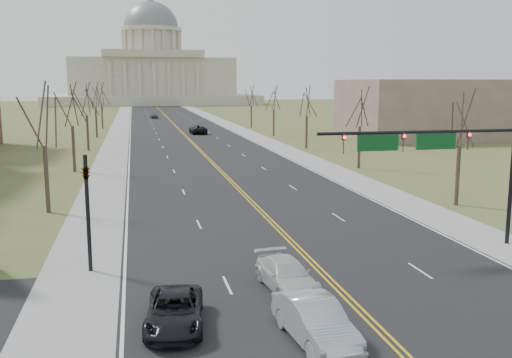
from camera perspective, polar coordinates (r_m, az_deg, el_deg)
name	(u,v)px	position (r m, az deg, el deg)	size (l,w,h in m)	color
road	(176,127)	(126.26, -7.97, 5.21)	(20.00, 380.00, 0.01)	black
cross_road	(358,309)	(25.27, 10.18, -12.65)	(120.00, 14.00, 0.01)	black
sidewalk_left	(120,127)	(125.97, -13.44, 5.04)	(4.00, 380.00, 0.03)	gray
sidewalk_right	(230,126)	(127.69, -2.57, 5.35)	(4.00, 380.00, 0.03)	gray
center_line	(176,127)	(126.26, -7.97, 5.22)	(0.42, 380.00, 0.01)	gold
edge_line_left	(131,127)	(125.94, -12.43, 5.07)	(0.15, 380.00, 0.01)	silver
edge_line_right	(221,126)	(127.34, -3.55, 5.33)	(0.15, 380.00, 0.01)	silver
capitol	(153,72)	(265.69, -10.31, 10.48)	(90.00, 60.00, 50.00)	beige
signal_mast	(435,150)	(33.65, 17.43, 2.78)	(12.12, 0.44, 7.20)	black
signal_left	(87,200)	(29.75, -16.53, -2.03)	(0.32, 0.36, 6.00)	black
tree_r_0	(461,122)	(46.68, 19.80, 5.41)	(3.74, 3.74, 8.50)	#382821
tree_l_0	(43,119)	(44.12, -20.54, 5.67)	(3.96, 3.96, 9.00)	#382821
tree_r_1	(360,110)	(64.52, 10.39, 6.83)	(3.74, 3.74, 8.50)	#382821
tree_l_1	(71,107)	(63.95, -17.98, 6.85)	(3.96, 3.96, 9.00)	#382821
tree_r_2	(307,103)	(83.34, 5.11, 7.55)	(3.74, 3.74, 8.50)	#382821
tree_l_2	(86,101)	(83.86, -16.62, 7.47)	(3.96, 3.96, 9.00)	#382821
tree_r_3	(274,99)	(102.61, 1.79, 7.96)	(3.74, 3.74, 8.50)	#382821
tree_l_3	(95,98)	(103.81, -15.79, 7.84)	(3.96, 3.96, 9.00)	#382821
tree_r_4	(251,97)	(122.11, -0.48, 8.23)	(3.74, 3.74, 8.50)	#382821
tree_l_4	(101,95)	(123.77, -15.22, 8.10)	(3.96, 3.96, 9.00)	#382821
bldg_right_mass	(421,109)	(104.00, 16.20, 6.76)	(25.00, 20.00, 10.00)	#705C4F
car_sb_inner_lead	(315,321)	(21.78, 5.95, -13.96)	(1.71, 4.91, 1.62)	#B5B7BE
car_sb_outer_lead	(175,311)	(23.17, -8.14, -12.91)	(2.20, 4.76, 1.32)	black
car_sb_inner_second	(287,275)	(26.84, 3.08, -9.55)	(1.95, 4.79, 1.39)	silver
car_far_nb	(198,129)	(108.03, -5.82, 4.97)	(2.78, 6.02, 1.67)	black
car_far_sb	(154,115)	(157.11, -10.17, 6.28)	(1.76, 4.39, 1.49)	#505258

